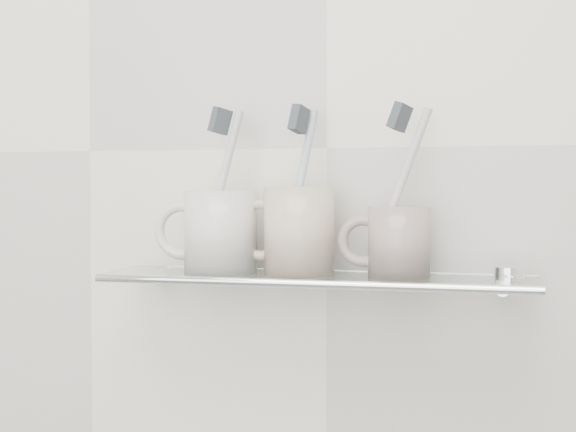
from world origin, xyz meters
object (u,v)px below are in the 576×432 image
(mug_center, at_px, (299,230))
(mug_left, at_px, (221,231))
(shelf_glass, at_px, (316,278))
(mug_right, at_px, (399,242))

(mug_center, bearing_deg, mug_left, -155.61)
(shelf_glass, distance_m, mug_center, 0.06)
(shelf_glass, relative_size, mug_right, 6.29)
(mug_left, distance_m, mug_right, 0.21)
(mug_right, bearing_deg, mug_center, 165.70)
(shelf_glass, xyz_separation_m, mug_right, (0.10, 0.00, 0.04))
(shelf_glass, height_order, mug_left, mug_left)
(shelf_glass, height_order, mug_center, mug_center)
(mug_left, relative_size, mug_center, 0.95)
(shelf_glass, xyz_separation_m, mug_center, (-0.02, 0.00, 0.06))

